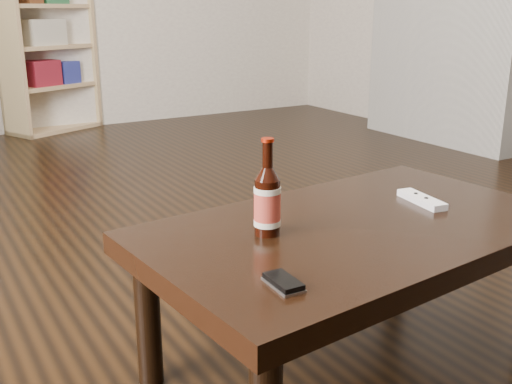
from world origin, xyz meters
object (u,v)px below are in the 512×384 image
bookshelf (44,43)px  coffee_table (355,243)px  remote (422,200)px  phone (283,283)px  beer_bottle (267,201)px

bookshelf → coffee_table: bearing=-115.6°
remote → phone: bearing=-150.3°
beer_bottle → phone: bearing=-115.7°
beer_bottle → remote: (0.48, -0.02, -0.07)m
phone → bookshelf: bearing=86.3°
bookshelf → coffee_table: size_ratio=1.13×
coffee_table → beer_bottle: 0.27m
beer_bottle → remote: beer_bottle is taller
phone → remote: 0.64m
coffee_table → beer_bottle: beer_bottle is taller
remote → beer_bottle: bearing=-173.3°
beer_bottle → bookshelf: bearing=85.0°
coffee_table → phone: 0.40m
beer_bottle → remote: bearing=-2.2°
bookshelf → phone: bearing=-120.7°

